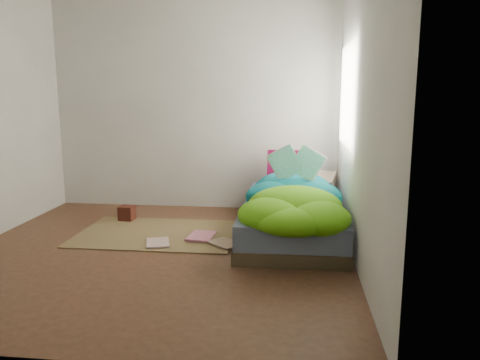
% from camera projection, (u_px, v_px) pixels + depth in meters
% --- Properties ---
extents(ground, '(3.50, 3.50, 0.00)m').
position_uv_depth(ground, '(157.00, 252.00, 4.24)').
color(ground, '#472A1B').
rests_on(ground, ground).
extents(room_walls, '(3.54, 3.54, 2.62)m').
position_uv_depth(room_walls, '(152.00, 69.00, 3.95)').
color(room_walls, '#BBBAB2').
rests_on(room_walls, ground).
extents(bed, '(1.00, 2.00, 0.34)m').
position_uv_depth(bed, '(292.00, 218.00, 4.78)').
color(bed, '#3D3321').
rests_on(bed, ground).
extents(duvet, '(0.96, 1.84, 0.34)m').
position_uv_depth(duvet, '(293.00, 189.00, 4.50)').
color(duvet, '#076B73').
rests_on(duvet, bed).
extents(rug, '(1.60, 1.10, 0.01)m').
position_uv_depth(rug, '(158.00, 233.00, 4.80)').
color(rug, brown).
rests_on(rug, ground).
extents(pillow_floral, '(0.69, 0.52, 0.14)m').
position_uv_depth(pillow_floral, '(307.00, 181.00, 5.48)').
color(pillow_floral, beige).
rests_on(pillow_floral, bed).
extents(pillow_magenta, '(0.44, 0.15, 0.43)m').
position_uv_depth(pillow_magenta, '(286.00, 170.00, 5.38)').
color(pillow_magenta, '#430425').
rests_on(pillow_magenta, bed).
extents(open_book, '(0.48, 0.15, 0.29)m').
position_uv_depth(open_book, '(296.00, 153.00, 4.71)').
color(open_book, '#2E8C38').
rests_on(open_book, duvet).
extents(wooden_box, '(0.17, 0.17, 0.16)m').
position_uv_depth(wooden_box, '(127.00, 213.00, 5.28)').
color(wooden_box, '#3B100D').
rests_on(wooden_box, rug).
extents(floor_book_a, '(0.29, 0.34, 0.02)m').
position_uv_depth(floor_book_a, '(146.00, 244.00, 4.42)').
color(floor_book_a, beige).
rests_on(floor_book_a, rug).
extents(floor_book_b, '(0.28, 0.35, 0.03)m').
position_uv_depth(floor_book_b, '(189.00, 236.00, 4.65)').
color(floor_book_b, pink).
rests_on(floor_book_b, rug).
extents(floor_book_c, '(0.37, 0.36, 0.02)m').
position_uv_depth(floor_book_c, '(216.00, 246.00, 4.35)').
color(floor_book_c, tan).
rests_on(floor_book_c, rug).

